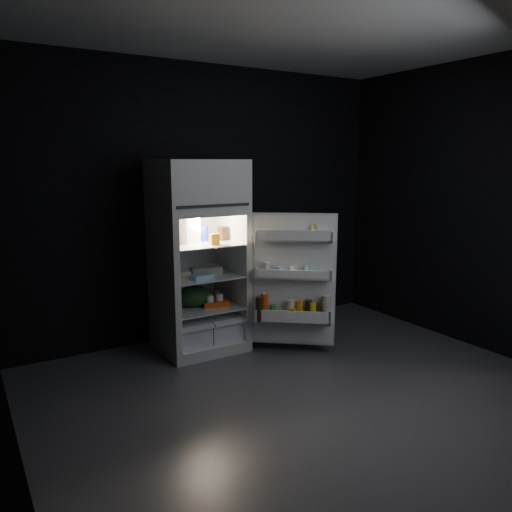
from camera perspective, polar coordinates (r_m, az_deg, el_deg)
floor at (r=4.03m, az=5.76°, el=-15.22°), size 4.00×3.40×0.00m
ceiling at (r=3.74m, az=6.62°, el=25.19°), size 4.00×3.40×0.00m
wall_back at (r=5.10m, az=-5.55°, el=6.08°), size 4.00×0.00×2.70m
wall_left at (r=2.92m, az=-26.92°, el=1.44°), size 0.00×3.40×2.70m
wall_right at (r=5.11m, az=24.39°, el=5.18°), size 0.00×3.40×2.70m
refrigerator at (r=4.68m, az=-6.76°, el=0.76°), size 0.76×0.71×1.78m
fridge_door at (r=4.55m, az=4.32°, el=-3.03°), size 0.68×0.60×1.22m
milk_jug at (r=4.61m, az=-7.69°, el=2.98°), size 0.18×0.18×0.24m
mayo_jar at (r=4.71m, az=-6.09°, el=2.56°), size 0.10×0.10×0.14m
jam_jar at (r=4.75m, az=-3.86°, el=2.61°), size 0.11×0.11×0.13m
amber_bottle at (r=4.58m, az=-10.15°, el=2.74°), size 0.08×0.08×0.22m
small_carton at (r=4.49m, az=-4.78°, el=1.93°), size 0.08×0.06×0.10m
egg_carton at (r=4.66m, az=-5.72°, el=-1.70°), size 0.30×0.14×0.07m
pie at (r=4.69m, az=-8.71°, el=-1.89°), size 0.39×0.39×0.04m
flat_package at (r=4.50m, az=-6.23°, el=-2.35°), size 0.22×0.15×0.04m
wrapped_pkg at (r=4.86m, az=-5.10°, el=-1.29°), size 0.15×0.13×0.05m
produce_bag at (r=4.71m, az=-7.11°, el=-4.56°), size 0.34×0.29×0.20m
yogurt_tray at (r=4.72m, az=-4.64°, el=-5.42°), size 0.26×0.18×0.05m
small_can_red at (r=4.92m, az=-5.65°, el=-4.50°), size 0.08×0.08×0.09m
small_can_silver at (r=4.98m, az=-4.56°, el=-4.30°), size 0.07×0.07×0.09m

